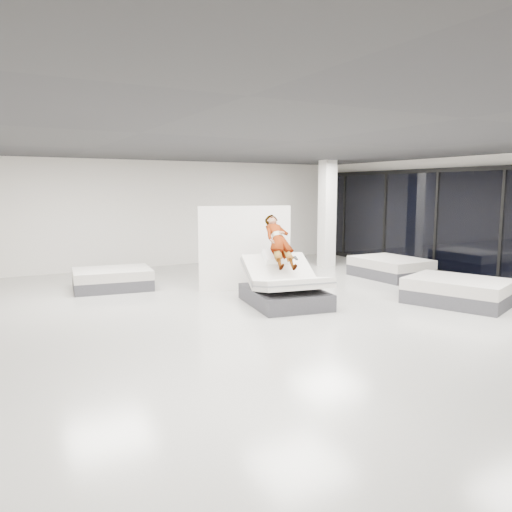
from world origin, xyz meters
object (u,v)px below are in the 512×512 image
Objects in this scene: hero_bed at (285,288)px; flat_bed_right_far at (390,268)px; flat_bed_left_far at (112,279)px; flat_bed_right_near at (458,291)px; remote at (296,258)px; divider_panel at (245,248)px; column at (327,214)px; person at (279,249)px.

hero_bed is 1.08× the size of flat_bed_right_far.
hero_bed is 4.29m from flat_bed_left_far.
flat_bed_left_far is (-5.86, 5.00, -0.02)m from flat_bed_right_near.
flat_bed_right_far is (3.96, 1.39, -0.70)m from remote.
divider_panel is 0.94× the size of flat_bed_right_near.
column reaches higher than flat_bed_right_far.
flat_bed_right_far is at bearing 71.34° from flat_bed_right_near.
person is at bearing -166.25° from flat_bed_right_far.
hero_bed reaches higher than remote.
hero_bed is 5.54m from column.
flat_bed_left_far is (-2.91, 3.41, -0.72)m from remote.
divider_panel is 1.13× the size of flat_bed_right_far.
flat_bed_right_near is 5.62m from column.
column is at bearing 96.68° from flat_bed_right_far.
flat_bed_right_near reaches higher than flat_bed_left_far.
flat_bed_right_far is 0.60× the size of column.
hero_bed is at bearing 169.84° from remote.
person reaches higher than flat_bed_right_near.
hero_bed reaches higher than flat_bed_left_far.
person is 0.80× the size of flat_bed_left_far.
flat_bed_right_near is 0.72× the size of column.
person is 0.79× the size of flat_bed_right_far.
divider_panel is at bearing 101.36° from person.
remote is 0.07× the size of flat_bed_left_far.
person is (0.05, 0.31, 0.77)m from hero_bed.
divider_panel is (0.02, 1.76, 0.64)m from hero_bed.
flat_bed_right_far is at bearing 17.48° from hero_bed.
column is at bearing 44.42° from divider_panel.
flat_bed_right_near is (3.11, -1.97, -0.85)m from person.
flat_bed_right_near is (3.15, -3.43, -0.72)m from divider_panel.
flat_bed_left_far is at bearing 163.59° from flat_bed_right_far.
column is (3.88, 3.75, 1.25)m from hero_bed.
flat_bed_left_far is at bearing 142.16° from person.
remote is at bearing -20.07° from hero_bed.
hero_bed is 3.57m from flat_bed_right_near.
hero_bed reaches higher than flat_bed_right_near.
divider_panel is 3.22m from flat_bed_left_far.
remote is 4.25m from flat_bed_right_far.
divider_panel is at bearing 132.56° from flat_bed_right_near.
remote is 1.85m from divider_panel.
person is 0.70× the size of divider_panel.
remote is at bearing 151.76° from flat_bed_right_near.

